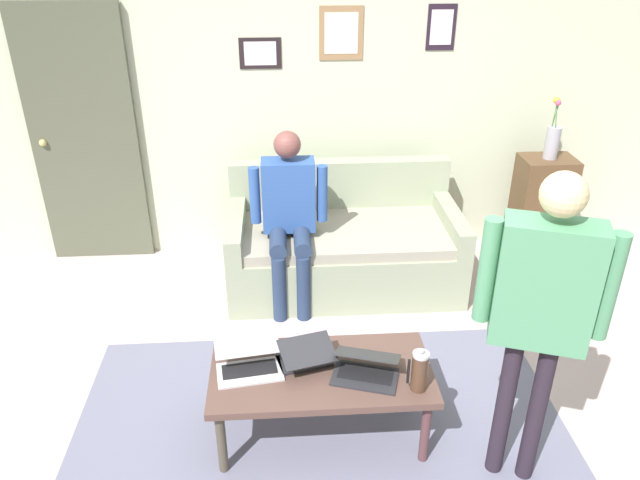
{
  "coord_description": "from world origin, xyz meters",
  "views": [
    {
      "loc": [
        0.26,
        2.57,
        2.52
      ],
      "look_at": [
        0.03,
        -0.72,
        0.8
      ],
      "focal_mm": 33.98,
      "sensor_mm": 36.0,
      "label": 1
    }
  ],
  "objects_px": {
    "laptop_center": "(304,355)",
    "laptop_left": "(366,369)",
    "coffee_table": "(321,377)",
    "side_shelf": "(540,210)",
    "laptop_right": "(249,362)",
    "french_press": "(419,371)",
    "person_seated": "(289,210)",
    "interior_door": "(85,140)",
    "person_standing": "(543,299)",
    "flower_vase": "(553,139)",
    "couch": "(343,246)"
  },
  "relations": [
    {
      "from": "flower_vase",
      "to": "person_standing",
      "type": "relative_size",
      "value": 0.29
    },
    {
      "from": "laptop_right",
      "to": "person_seated",
      "type": "relative_size",
      "value": 0.29
    },
    {
      "from": "coffee_table",
      "to": "couch",
      "type": "bearing_deg",
      "value": -99.92
    },
    {
      "from": "coffee_table",
      "to": "side_shelf",
      "type": "xyz_separation_m",
      "value": [
        -1.93,
        -1.88,
        0.05
      ]
    },
    {
      "from": "laptop_center",
      "to": "french_press",
      "type": "relative_size",
      "value": 1.42
    },
    {
      "from": "laptop_center",
      "to": "laptop_left",
      "type": "bearing_deg",
      "value": 157.13
    },
    {
      "from": "person_standing",
      "to": "coffee_table",
      "type": "bearing_deg",
      "value": -19.62
    },
    {
      "from": "interior_door",
      "to": "flower_vase",
      "type": "distance_m",
      "value": 3.65
    },
    {
      "from": "coffee_table",
      "to": "laptop_left",
      "type": "xyz_separation_m",
      "value": [
        -0.23,
        0.06,
        0.09
      ]
    },
    {
      "from": "laptop_center",
      "to": "side_shelf",
      "type": "distance_m",
      "value": 2.71
    },
    {
      "from": "laptop_right",
      "to": "side_shelf",
      "type": "height_order",
      "value": "side_shelf"
    },
    {
      "from": "couch",
      "to": "laptop_center",
      "type": "relative_size",
      "value": 4.87
    },
    {
      "from": "laptop_left",
      "to": "side_shelf",
      "type": "relative_size",
      "value": 0.45
    },
    {
      "from": "side_shelf",
      "to": "flower_vase",
      "type": "xyz_separation_m",
      "value": [
        0.0,
        -0.0,
        0.6
      ]
    },
    {
      "from": "person_standing",
      "to": "laptop_center",
      "type": "bearing_deg",
      "value": -21.79
    },
    {
      "from": "side_shelf",
      "to": "flower_vase",
      "type": "distance_m",
      "value": 0.6
    },
    {
      "from": "person_standing",
      "to": "person_seated",
      "type": "xyz_separation_m",
      "value": [
        1.08,
        -1.73,
        -0.33
      ]
    },
    {
      "from": "coffee_table",
      "to": "laptop_right",
      "type": "distance_m",
      "value": 0.39
    },
    {
      "from": "laptop_left",
      "to": "french_press",
      "type": "height_order",
      "value": "french_press"
    },
    {
      "from": "couch",
      "to": "person_standing",
      "type": "bearing_deg",
      "value": 108.82
    },
    {
      "from": "laptop_center",
      "to": "side_shelf",
      "type": "xyz_separation_m",
      "value": [
        -2.02,
        -1.81,
        -0.04
      ]
    },
    {
      "from": "interior_door",
      "to": "person_standing",
      "type": "height_order",
      "value": "interior_door"
    },
    {
      "from": "side_shelf",
      "to": "french_press",
      "type": "bearing_deg",
      "value": 54.73
    },
    {
      "from": "french_press",
      "to": "person_seated",
      "type": "xyz_separation_m",
      "value": [
        0.61,
        -1.57,
        0.18
      ]
    },
    {
      "from": "side_shelf",
      "to": "coffee_table",
      "type": "bearing_deg",
      "value": 44.24
    },
    {
      "from": "french_press",
      "to": "flower_vase",
      "type": "height_order",
      "value": "flower_vase"
    },
    {
      "from": "interior_door",
      "to": "french_press",
      "type": "relative_size",
      "value": 8.18
    },
    {
      "from": "laptop_left",
      "to": "laptop_right",
      "type": "distance_m",
      "value": 0.61
    },
    {
      "from": "laptop_left",
      "to": "french_press",
      "type": "xyz_separation_m",
      "value": [
        -0.25,
        0.12,
        0.07
      ]
    },
    {
      "from": "person_standing",
      "to": "person_seated",
      "type": "relative_size",
      "value": 1.3
    },
    {
      "from": "french_press",
      "to": "interior_door",
      "type": "bearing_deg",
      "value": -47.13
    },
    {
      "from": "laptop_right",
      "to": "person_seated",
      "type": "height_order",
      "value": "person_seated"
    },
    {
      "from": "coffee_table",
      "to": "person_standing",
      "type": "xyz_separation_m",
      "value": [
        -0.95,
        0.34,
        0.67
      ]
    },
    {
      "from": "person_standing",
      "to": "couch",
      "type": "bearing_deg",
      "value": -71.18
    },
    {
      "from": "laptop_right",
      "to": "person_seated",
      "type": "distance_m",
      "value": 1.4
    },
    {
      "from": "person_seated",
      "to": "flower_vase",
      "type": "bearing_deg",
      "value": -166.62
    },
    {
      "from": "interior_door",
      "to": "laptop_right",
      "type": "relative_size",
      "value": 5.43
    },
    {
      "from": "laptop_right",
      "to": "side_shelf",
      "type": "bearing_deg",
      "value": -141.4
    },
    {
      "from": "laptop_center",
      "to": "flower_vase",
      "type": "relative_size",
      "value": 0.75
    },
    {
      "from": "laptop_left",
      "to": "person_seated",
      "type": "xyz_separation_m",
      "value": [
        0.36,
        -1.45,
        0.25
      ]
    },
    {
      "from": "french_press",
      "to": "side_shelf",
      "type": "xyz_separation_m",
      "value": [
        -1.46,
        -2.06,
        -0.11
      ]
    },
    {
      "from": "laptop_left",
      "to": "person_seated",
      "type": "distance_m",
      "value": 1.51
    },
    {
      "from": "french_press",
      "to": "flower_vase",
      "type": "distance_m",
      "value": 2.57
    },
    {
      "from": "side_shelf",
      "to": "flower_vase",
      "type": "bearing_deg",
      "value": -50.76
    },
    {
      "from": "person_seated",
      "to": "person_standing",
      "type": "bearing_deg",
      "value": 122.01
    },
    {
      "from": "interior_door",
      "to": "coffee_table",
      "type": "distance_m",
      "value": 2.84
    },
    {
      "from": "laptop_center",
      "to": "laptop_right",
      "type": "distance_m",
      "value": 0.3
    },
    {
      "from": "laptop_center",
      "to": "french_press",
      "type": "distance_m",
      "value": 0.62
    },
    {
      "from": "person_seated",
      "to": "french_press",
      "type": "bearing_deg",
      "value": 111.22
    },
    {
      "from": "laptop_right",
      "to": "flower_vase",
      "type": "xyz_separation_m",
      "value": [
        -2.31,
        -1.85,
        0.57
      ]
    }
  ]
}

